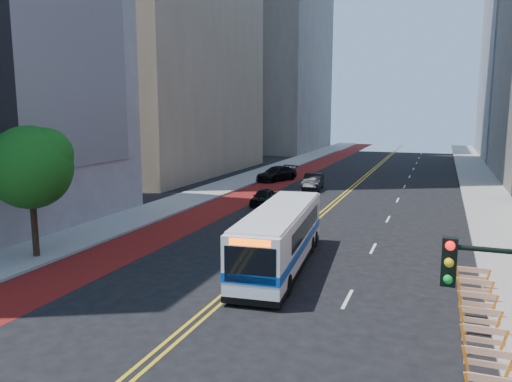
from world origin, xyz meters
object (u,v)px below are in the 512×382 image
object	(u,v)px
traffic_signal	(509,321)
car_b	(313,182)
street_tree	(32,164)
car_c	(277,174)
car_a	(264,197)
transit_bus	(280,237)

from	to	relation	value
traffic_signal	car_b	distance (m)	38.84
street_tree	traffic_signal	distance (m)	22.79
car_c	traffic_signal	bearing A→B (deg)	-44.43
car_a	car_b	distance (m)	9.18
transit_bus	car_a	bearing A→B (deg)	106.98
street_tree	car_a	world-z (taller)	street_tree
transit_bus	car_c	world-z (taller)	transit_bus
transit_bus	traffic_signal	bearing A→B (deg)	-61.42
car_b	transit_bus	bearing A→B (deg)	-85.95
street_tree	traffic_signal	world-z (taller)	street_tree
car_a	car_b	bearing A→B (deg)	75.62
street_tree	car_b	world-z (taller)	street_tree
transit_bus	car_b	bearing A→B (deg)	94.81
car_c	car_b	bearing A→B (deg)	-19.45
street_tree	transit_bus	bearing A→B (deg)	13.62
transit_bus	car_b	size ratio (longest dim) A/B	2.35
car_b	car_c	size ratio (longest dim) A/B	0.88
traffic_signal	car_c	distance (m)	44.98
street_tree	car_b	distance (m)	28.43
car_c	transit_bus	bearing A→B (deg)	-49.62
street_tree	car_c	distance (m)	31.96
traffic_signal	car_b	world-z (taller)	traffic_signal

